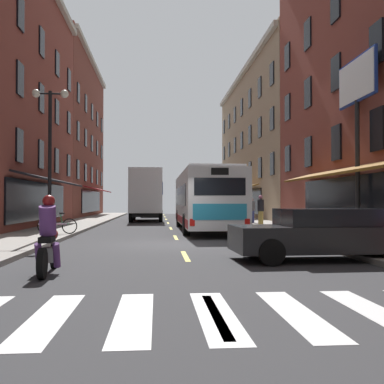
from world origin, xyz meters
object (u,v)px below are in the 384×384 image
object	(u,v)px
bicycle_near	(57,225)
street_lamp_twin	(50,155)
sedan_near	(323,234)
pedestrian_rear	(261,210)
billboard_sign	(357,98)
transit_bus	(205,200)
pedestrian_mid	(238,208)
box_truck	(147,195)
pedestrian_far	(252,210)
sedan_mid	(151,210)
motorcycle_rider	(48,240)

from	to	relation	value
bicycle_near	street_lamp_twin	bearing A→B (deg)	-88.08
sedan_near	pedestrian_rear	size ratio (longest dim) A/B	2.68
billboard_sign	street_lamp_twin	bearing A→B (deg)	175.48
bicycle_near	transit_bus	bearing A→B (deg)	29.25
billboard_sign	transit_bus	world-z (taller)	billboard_sign
pedestrian_rear	street_lamp_twin	world-z (taller)	street_lamp_twin
pedestrian_mid	box_truck	bearing A→B (deg)	35.11
pedestrian_far	pedestrian_mid	bearing A→B (deg)	140.19
box_truck	bicycle_near	world-z (taller)	box_truck
sedan_mid	street_lamp_twin	bearing A→B (deg)	-97.65
transit_bus	pedestrian_mid	xyz separation A→B (m)	(3.31, 8.56, -0.54)
billboard_sign	pedestrian_far	size ratio (longest dim) A/B	4.38
billboard_sign	sedan_near	size ratio (longest dim) A/B	1.51
billboard_sign	motorcycle_rider	bearing A→B (deg)	-144.05
box_truck	sedan_mid	xyz separation A→B (m)	(0.20, 9.55, -1.30)
bicycle_near	pedestrian_mid	distance (m)	15.93
sedan_mid	motorcycle_rider	distance (m)	35.01
sedan_near	sedan_mid	size ratio (longest dim) A/B	1.08
motorcycle_rider	transit_bus	bearing A→B (deg)	70.85
transit_bus	street_lamp_twin	distance (m)	8.81
billboard_sign	bicycle_near	xyz separation A→B (m)	(-12.09, 2.64, -5.09)
sedan_mid	bicycle_near	world-z (taller)	sedan_mid
transit_bus	sedan_mid	bearing A→B (deg)	98.34
street_lamp_twin	billboard_sign	bearing A→B (deg)	-4.52
box_truck	pedestrian_far	xyz separation A→B (m)	(7.01, -6.10, -1.04)
pedestrian_mid	motorcycle_rider	bearing A→B (deg)	130.26
transit_bus	pedestrian_rear	distance (m)	3.59
billboard_sign	street_lamp_twin	size ratio (longest dim) A/B	1.22
sedan_mid	pedestrian_mid	xyz separation A→B (m)	(6.42, -12.65, 0.38)
billboard_sign	motorcycle_rider	world-z (taller)	billboard_sign
sedan_mid	street_lamp_twin	size ratio (longest dim) A/B	0.75
sedan_mid	pedestrian_rear	world-z (taller)	pedestrian_rear
transit_bus	sedan_near	world-z (taller)	transit_bus
sedan_near	motorcycle_rider	xyz separation A→B (m)	(-6.59, -1.71, 0.02)
sedan_near	bicycle_near	world-z (taller)	sedan_near
transit_bus	sedan_near	bearing A→B (deg)	-81.44
pedestrian_rear	box_truck	bearing A→B (deg)	-142.65
transit_bus	box_truck	world-z (taller)	box_truck
transit_bus	box_truck	bearing A→B (deg)	105.83
box_truck	sedan_mid	size ratio (longest dim) A/B	1.70
motorcycle_rider	box_truck	bearing A→B (deg)	86.68
box_truck	sedan_mid	distance (m)	9.65
motorcycle_rider	sedan_mid	bearing A→B (deg)	87.27
transit_bus	bicycle_near	size ratio (longest dim) A/B	6.79
bicycle_near	billboard_sign	bearing A→B (deg)	-12.32
bicycle_near	pedestrian_far	world-z (taller)	pedestrian_far
sedan_mid	pedestrian_far	world-z (taller)	pedestrian_far
motorcycle_rider	bicycle_near	size ratio (longest dim) A/B	1.21
motorcycle_rider	sedan_near	bearing A→B (deg)	14.57
sedan_mid	pedestrian_rear	xyz separation A→B (m)	(6.40, -19.90, 0.34)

